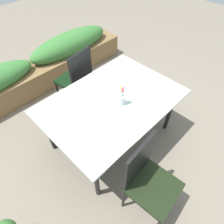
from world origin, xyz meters
TOP-DOWN VIEW (x-y plane):
  - ground_plane at (0.00, 0.00)m, footprint 12.00×12.00m
  - dining_table at (-0.02, 0.03)m, footprint 1.61×1.14m
  - chair_far_side at (0.10, 0.87)m, footprint 0.48×0.48m
  - chair_near_left at (-0.39, -0.81)m, footprint 0.48×0.48m
  - flower_vase at (0.02, -0.09)m, footprint 0.08×0.08m
  - planter_box at (-0.13, 1.77)m, footprint 3.58×0.53m

SIDE VIEW (x-z plane):
  - ground_plane at x=0.00m, z-range 0.00..0.00m
  - planter_box at x=-0.13m, z-range -0.03..0.69m
  - chair_near_left at x=-0.39m, z-range 0.05..1.04m
  - chair_far_side at x=0.10m, z-range 0.06..1.05m
  - dining_table at x=-0.02m, z-range 0.32..1.06m
  - flower_vase at x=0.02m, z-range 0.71..0.97m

